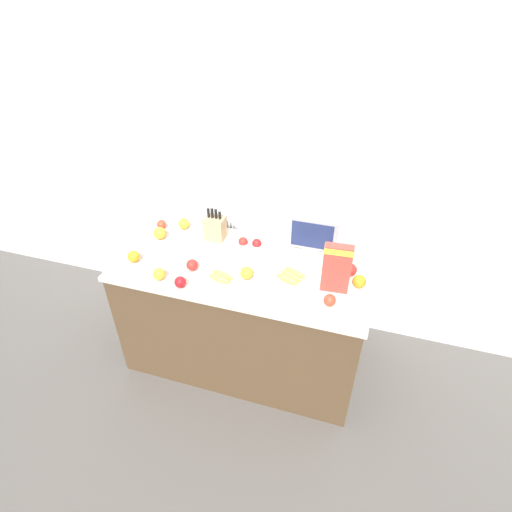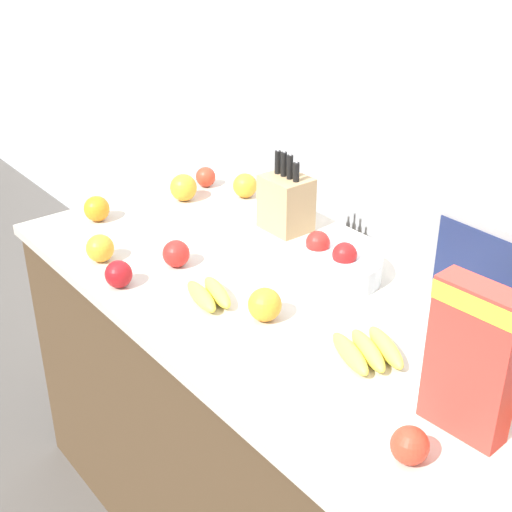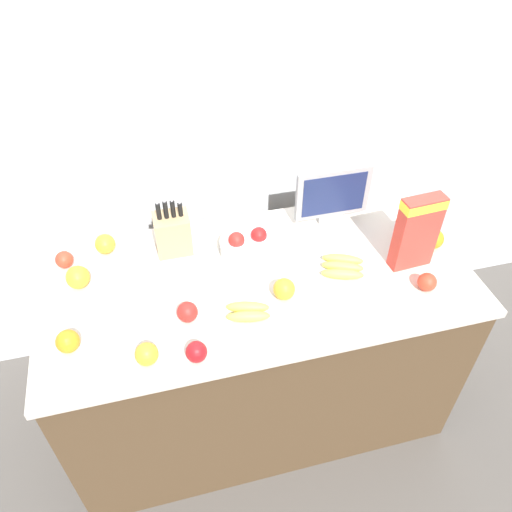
{
  "view_description": "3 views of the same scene",
  "coord_description": "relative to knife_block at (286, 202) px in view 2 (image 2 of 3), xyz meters",
  "views": [
    {
      "loc": [
        0.68,
        -1.93,
        2.41
      ],
      "look_at": [
        0.08,
        0.01,
        0.95
      ],
      "focal_mm": 28.0,
      "sensor_mm": 36.0,
      "label": 1
    },
    {
      "loc": [
        1.17,
        -1.02,
        1.78
      ],
      "look_at": [
        -0.06,
        -0.05,
        0.97
      ],
      "focal_mm": 50.0,
      "sensor_mm": 36.0,
      "label": 2
    },
    {
      "loc": [
        -0.34,
        -1.31,
        2.2
      ],
      "look_at": [
        0.01,
        0.05,
        0.93
      ],
      "focal_mm": 35.0,
      "sensor_mm": 36.0,
      "label": 3
    }
  ],
  "objects": [
    {
      "name": "small_monitor",
      "position": [
        0.67,
        0.02,
        0.05
      ],
      "size": [
        0.32,
        0.03,
        0.25
      ],
      "color": "gray",
      "rests_on": "counter"
    },
    {
      "name": "orange_by_cereal",
      "position": [
        -0.16,
        -0.53,
        -0.05
      ],
      "size": [
        0.08,
        0.08,
        0.08
      ],
      "primitive_type": "sphere",
      "color": "orange",
      "rests_on": "counter"
    },
    {
      "name": "wall_back",
      "position": [
        0.28,
        0.37,
        0.34
      ],
      "size": [
        9.0,
        0.06,
        2.6
      ],
      "color": "silver",
      "rests_on": "ground_plane"
    },
    {
      "name": "fruit_bowl",
      "position": [
        0.3,
        -0.09,
        -0.05
      ],
      "size": [
        0.26,
        0.26,
        0.11
      ],
      "color": "silver",
      "rests_on": "counter"
    },
    {
      "name": "banana_bunch_left",
      "position": [
        0.2,
        -0.42,
        -0.07
      ],
      "size": [
        0.16,
        0.12,
        0.04
      ],
      "rotation": [
        0.0,
        0.0,
        2.95
      ],
      "color": "yellow",
      "rests_on": "counter"
    },
    {
      "name": "apple_near_bananas",
      "position": [
        -0.0,
        -0.38,
        -0.05
      ],
      "size": [
        0.07,
        0.07,
        0.07
      ],
      "primitive_type": "sphere",
      "color": "red",
      "rests_on": "counter"
    },
    {
      "name": "orange_mid_left",
      "position": [
        0.35,
        -0.36,
        -0.05
      ],
      "size": [
        0.08,
        0.08,
        0.08
      ],
      "primitive_type": "sphere",
      "color": "orange",
      "rests_on": "counter"
    },
    {
      "name": "orange_back_center",
      "position": [
        -0.4,
        -0.41,
        -0.05
      ],
      "size": [
        0.08,
        0.08,
        0.08
      ],
      "primitive_type": "sphere",
      "color": "orange",
      "rests_on": "counter"
    },
    {
      "name": "counter",
      "position": [
        0.28,
        -0.24,
        -0.52
      ],
      "size": [
        1.62,
        0.78,
        0.87
      ],
      "color": "#4C3823",
      "rests_on": "ground_plane"
    },
    {
      "name": "banana_bunch_right",
      "position": [
        0.61,
        -0.28,
        -0.07
      ],
      "size": [
        0.19,
        0.17,
        0.04
      ],
      "rotation": [
        0.0,
        0.0,
        2.76
      ],
      "color": "yellow",
      "rests_on": "counter"
    },
    {
      "name": "orange_front_left",
      "position": [
        -0.37,
        -0.12,
        -0.04
      ],
      "size": [
        0.09,
        0.09,
        0.09
      ],
      "primitive_type": "sphere",
      "color": "orange",
      "rests_on": "counter"
    },
    {
      "name": "apple_front",
      "position": [
        -0.42,
        0.0,
        -0.05
      ],
      "size": [
        0.07,
        0.07,
        0.07
      ],
      "primitive_type": "sphere",
      "color": "red",
      "rests_on": "counter"
    },
    {
      "name": "cereal_box",
      "position": [
        0.87,
        -0.31,
        0.08
      ],
      "size": [
        0.17,
        0.07,
        0.31
      ],
      "rotation": [
        0.0,
        0.0,
        0.07
      ],
      "color": "red",
      "rests_on": "counter"
    },
    {
      "name": "apple_leftmost",
      "position": [
        0.87,
        -0.45,
        -0.05
      ],
      "size": [
        0.07,
        0.07,
        0.07
      ],
      "primitive_type": "sphere",
      "color": "red",
      "rests_on": "counter"
    },
    {
      "name": "knife_block",
      "position": [
        0.0,
        0.0,
        0.0
      ],
      "size": [
        0.14,
        0.11,
        0.28
      ],
      "color": "tan",
      "rests_on": "counter"
    },
    {
      "name": "apple_rightmost",
      "position": [
        -0.0,
        -0.55,
        -0.05
      ],
      "size": [
        0.07,
        0.07,
        0.07
      ],
      "primitive_type": "sphere",
      "color": "#A31419",
      "rests_on": "counter"
    },
    {
      "name": "orange_mid_right",
      "position": [
        -0.27,
        0.05,
        -0.05
      ],
      "size": [
        0.08,
        0.08,
        0.08
      ],
      "primitive_type": "sphere",
      "color": "orange",
      "rests_on": "counter"
    }
  ]
}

